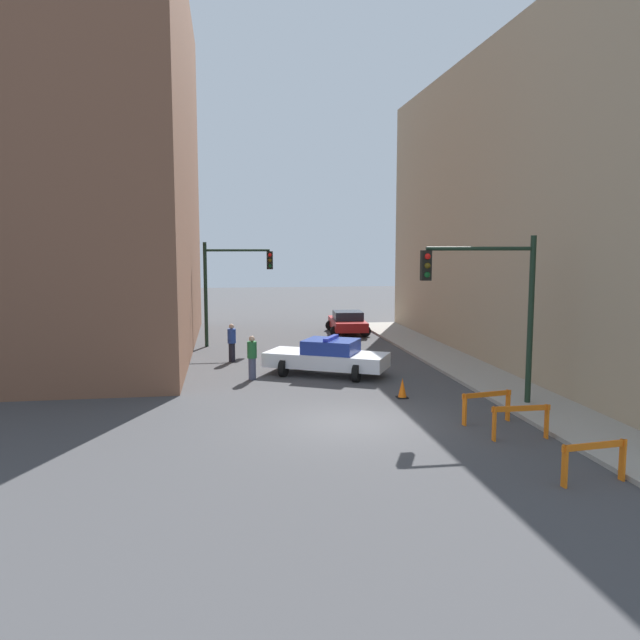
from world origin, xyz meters
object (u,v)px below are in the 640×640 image
object	(u,v)px
parked_car_near	(347,322)
barrier_back	(487,402)
pedestrian_corner	(232,342)
traffic_cone	(402,388)
traffic_light_near	(496,294)
traffic_light_far	(228,279)
barrier_front	(594,456)
police_car	(327,357)
barrier_mid	(521,416)
pedestrian_crossing	(252,357)

from	to	relation	value
parked_car_near	barrier_back	bearing A→B (deg)	-85.34
pedestrian_corner	traffic_cone	size ratio (longest dim) A/B	2.53
traffic_light_near	pedestrian_corner	xyz separation A→B (m)	(-7.92, 9.04, -2.67)
traffic_light_far	traffic_cone	bearing A→B (deg)	-64.69
barrier_front	barrier_back	world-z (taller)	same
barrier_back	traffic_cone	world-z (taller)	barrier_back
police_car	traffic_cone	world-z (taller)	police_car
traffic_light_near	traffic_cone	bearing A→B (deg)	146.70
police_car	barrier_mid	distance (m)	9.57
police_car	pedestrian_crossing	distance (m)	2.97
pedestrian_crossing	traffic_light_far	bearing A→B (deg)	87.65
traffic_cone	barrier_back	bearing A→B (deg)	-64.62
traffic_light_far	police_car	size ratio (longest dim) A/B	1.04
barrier_mid	traffic_light_near	bearing A→B (deg)	78.28
traffic_light_near	pedestrian_corner	world-z (taller)	traffic_light_near
parked_car_near	barrier_back	world-z (taller)	parked_car_near
traffic_light_far	pedestrian_crossing	bearing A→B (deg)	-84.27
police_car	barrier_back	bearing A→B (deg)	-127.57
pedestrian_corner	police_car	bearing A→B (deg)	164.82
traffic_light_far	pedestrian_crossing	xyz separation A→B (m)	(0.82, -8.18, -2.54)
traffic_light_near	pedestrian_corner	size ratio (longest dim) A/B	3.13
parked_car_near	traffic_cone	distance (m)	15.42
barrier_back	pedestrian_corner	bearing A→B (deg)	123.36
police_car	barrier_back	distance (m)	8.01
police_car	pedestrian_corner	distance (m)	4.99
traffic_light_far	barrier_mid	size ratio (longest dim) A/B	3.25
traffic_light_near	traffic_light_far	bearing A→B (deg)	120.86
barrier_front	traffic_cone	distance (m)	8.12
police_car	traffic_light_near	bearing A→B (deg)	-115.33
pedestrian_crossing	barrier_mid	distance (m)	10.71
traffic_light_near	pedestrian_crossing	distance (m)	9.32
traffic_light_near	barrier_mid	distance (m)	4.39
traffic_light_near	parked_car_near	distance (m)	17.25
barrier_mid	pedestrian_crossing	bearing A→B (deg)	127.67
pedestrian_corner	barrier_back	bearing A→B (deg)	151.09
parked_car_near	pedestrian_corner	world-z (taller)	pedestrian_corner
traffic_light_far	barrier_mid	xyz separation A→B (m)	(7.36, -16.66, -2.78)
police_car	traffic_cone	distance (m)	4.47
police_car	traffic_light_far	bearing A→B (deg)	53.30
police_car	parked_car_near	world-z (taller)	police_car
parked_car_near	pedestrian_corner	xyz separation A→B (m)	(-6.68, -7.92, 0.19)
traffic_light_near	police_car	xyz separation A→B (m)	(-4.27, 5.65, -2.81)
pedestrian_corner	traffic_cone	world-z (taller)	pedestrian_corner
traffic_cone	barrier_front	bearing A→B (deg)	-76.64
traffic_light_far	traffic_cone	size ratio (longest dim) A/B	7.93
barrier_mid	barrier_back	xyz separation A→B (m)	(-0.24, 1.59, 0.00)
police_car	parked_car_near	distance (m)	11.72
parked_car_near	barrier_mid	world-z (taller)	parked_car_near
traffic_light_far	barrier_front	distance (m)	21.29
traffic_light_far	police_car	distance (m)	9.06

